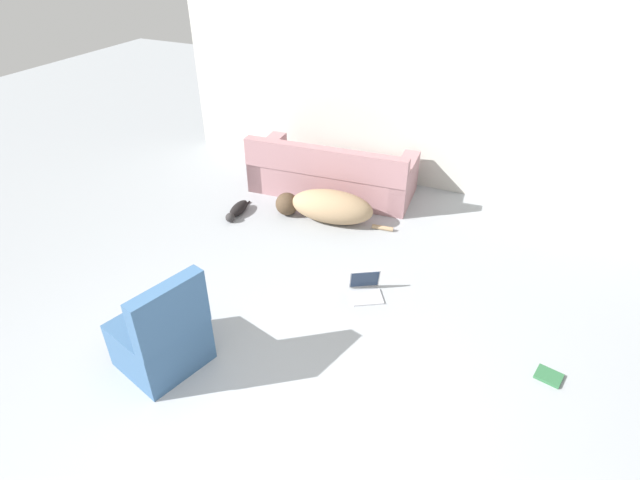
# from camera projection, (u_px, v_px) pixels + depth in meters

# --- Properties ---
(ground_plane) EXTENTS (20.00, 20.00, 0.00)m
(ground_plane) POSITION_uv_depth(u_px,v_px,m) (269.00, 441.00, 3.45)
(ground_plane) COLOR #999EA3
(wall_back) EXTENTS (7.11, 0.06, 2.57)m
(wall_back) POSITION_uv_depth(u_px,v_px,m) (439.00, 90.00, 5.98)
(wall_back) COLOR beige
(wall_back) RESTS_ON ground_plane
(couch) EXTENTS (2.12, 1.02, 0.74)m
(couch) POSITION_uv_depth(u_px,v_px,m) (332.00, 174.00, 6.41)
(couch) COLOR #A3757A
(couch) RESTS_ON ground_plane
(dog) EXTENTS (1.44, 0.53, 0.39)m
(dog) POSITION_uv_depth(u_px,v_px,m) (327.00, 206.00, 5.82)
(dog) COLOR #A38460
(dog) RESTS_ON ground_plane
(cat) EXTENTS (0.18, 0.56, 0.12)m
(cat) POSITION_uv_depth(u_px,v_px,m) (237.00, 210.00, 6.02)
(cat) COLOR black
(cat) RESTS_ON ground_plane
(laptop_open) EXTENTS (0.40, 0.39, 0.23)m
(laptop_open) POSITION_uv_depth(u_px,v_px,m) (365.00, 287.00, 4.76)
(laptop_open) COLOR #B7B7BC
(laptop_open) RESTS_ON ground_plane
(book_green) EXTENTS (0.22, 0.20, 0.02)m
(book_green) POSITION_uv_depth(u_px,v_px,m) (549.00, 376.00, 3.92)
(book_green) COLOR #2D663D
(book_green) RESTS_ON ground_plane
(side_chair) EXTENTS (0.73, 0.74, 0.89)m
(side_chair) POSITION_uv_depth(u_px,v_px,m) (162.00, 337.00, 3.89)
(side_chair) COLOR #385B84
(side_chair) RESTS_ON ground_plane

